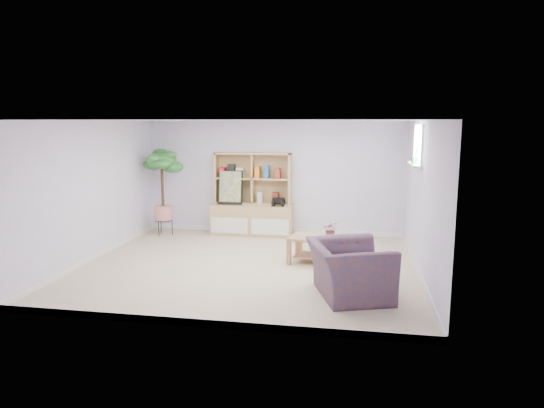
% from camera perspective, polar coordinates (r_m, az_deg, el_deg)
% --- Properties ---
extents(floor, '(5.50, 5.00, 0.01)m').
position_cam_1_polar(floor, '(8.18, -2.76, -7.26)').
color(floor, beige).
rests_on(floor, ground).
extents(ceiling, '(5.50, 5.00, 0.01)m').
position_cam_1_polar(ceiling, '(7.82, -2.91, 9.81)').
color(ceiling, white).
rests_on(ceiling, walls).
extents(walls, '(5.51, 5.01, 2.40)m').
position_cam_1_polar(walls, '(7.91, -2.83, 1.09)').
color(walls, silver).
rests_on(walls, floor).
extents(baseboard, '(5.50, 5.00, 0.10)m').
position_cam_1_polar(baseboard, '(8.16, -2.76, -6.92)').
color(baseboard, white).
rests_on(baseboard, floor).
extents(window, '(0.10, 0.98, 0.68)m').
position_cam_1_polar(window, '(8.30, 16.93, 6.64)').
color(window, white).
rests_on(window, walls).
extents(window_sill, '(0.14, 1.00, 0.04)m').
position_cam_1_polar(window_sill, '(8.32, 16.41, 4.45)').
color(window_sill, white).
rests_on(window_sill, walls).
extents(storage_unit, '(1.73, 0.59, 1.73)m').
position_cam_1_polar(storage_unit, '(10.21, -2.37, 1.14)').
color(storage_unit, tan).
rests_on(storage_unit, floor).
extents(poster, '(0.52, 0.12, 0.72)m').
position_cam_1_polar(poster, '(10.23, -4.91, 1.95)').
color(poster, yellow).
rests_on(poster, storage_unit).
extents(toy_truck, '(0.36, 0.25, 0.19)m').
position_cam_1_polar(toy_truck, '(10.06, 0.78, 0.31)').
color(toy_truck, black).
rests_on(toy_truck, storage_unit).
extents(coffee_table, '(1.19, 0.77, 0.45)m').
position_cam_1_polar(coffee_table, '(8.29, 5.98, -5.43)').
color(coffee_table, '#B17343').
rests_on(coffee_table, floor).
extents(table_plant, '(0.25, 0.22, 0.28)m').
position_cam_1_polar(table_plant, '(8.19, 6.95, -3.02)').
color(table_plant, '#185715').
rests_on(table_plant, coffee_table).
extents(floor_tree, '(0.81, 0.81, 1.83)m').
position_cam_1_polar(floor_tree, '(10.42, -12.74, 1.34)').
color(floor_tree, '#286222').
rests_on(floor_tree, floor).
extents(armchair, '(1.31, 1.41, 0.85)m').
position_cam_1_polar(armchair, '(6.77, 9.09, -7.23)').
color(armchair, navy).
rests_on(armchair, floor).
extents(sill_plant, '(0.16, 0.13, 0.26)m').
position_cam_1_polar(sill_plant, '(8.25, 16.50, 5.46)').
color(sill_plant, '#286222').
rests_on(sill_plant, window_sill).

